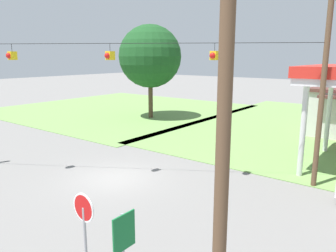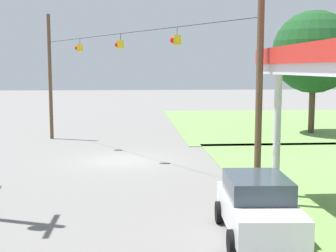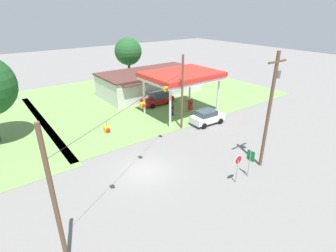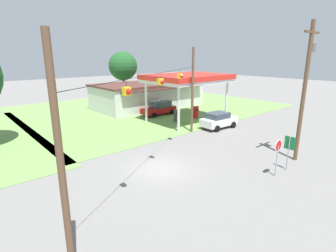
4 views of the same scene
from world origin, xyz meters
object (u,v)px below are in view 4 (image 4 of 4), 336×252
object	(u,v)px
fuel_pump_near	(177,117)
car_at_pumps_rear	(159,108)
gas_station_store	(148,95)
stop_sign_roadside	(278,150)
route_sign	(289,146)
utility_pole_main	(305,86)
car_at_pumps_front	(218,120)
gas_station_canopy	(187,79)
fuel_pump_far	(196,113)
tree_behind_station	(123,66)

from	to	relation	value
fuel_pump_near	car_at_pumps_rear	size ratio (longest dim) A/B	0.33
gas_station_store	stop_sign_roadside	bearing A→B (deg)	-108.02
gas_station_store	route_sign	world-z (taller)	gas_station_store
gas_station_store	utility_pole_main	distance (m)	24.74
car_at_pumps_front	utility_pole_main	world-z (taller)	utility_pole_main
stop_sign_roadside	utility_pole_main	distance (m)	5.36
gas_station_canopy	gas_station_store	distance (m)	10.67
fuel_pump_far	utility_pole_main	bearing A→B (deg)	-105.82
fuel_pump_near	utility_pole_main	distance (m)	14.90
fuel_pump_near	fuel_pump_far	xyz separation A→B (m)	(3.26, 0.00, 0.00)
gas_station_canopy	car_at_pumps_rear	distance (m)	6.16
stop_sign_roadside	tree_behind_station	size ratio (longest dim) A/B	0.30
car_at_pumps_rear	route_sign	size ratio (longest dim) A/B	1.98
car_at_pumps_front	route_sign	bearing A→B (deg)	-113.42
gas_station_canopy	car_at_pumps_front	bearing A→B (deg)	-86.70
gas_station_store	fuel_pump_near	distance (m)	10.65
fuel_pump_near	car_at_pumps_rear	bearing A→B (deg)	76.33
car_at_pumps_front	tree_behind_station	size ratio (longest dim) A/B	0.52
fuel_pump_near	tree_behind_station	size ratio (longest dim) A/B	0.19
gas_station_canopy	gas_station_store	world-z (taller)	gas_station_canopy
car_at_pumps_rear	route_sign	bearing A→B (deg)	77.46
stop_sign_roadside	car_at_pumps_rear	bearing A→B (deg)	-106.59
fuel_pump_near	route_sign	distance (m)	14.86
fuel_pump_far	stop_sign_roadside	distance (m)	16.49
fuel_pump_far	car_at_pumps_rear	size ratio (longest dim) A/B	0.33
car_at_pumps_front	fuel_pump_near	bearing A→B (deg)	115.53
fuel_pump_near	car_at_pumps_rear	world-z (taller)	car_at_pumps_rear
gas_station_store	car_at_pumps_front	distance (m)	14.75
fuel_pump_far	car_at_pumps_rear	bearing A→B (deg)	114.85
car_at_pumps_front	stop_sign_roadside	size ratio (longest dim) A/B	1.71
stop_sign_roadside	tree_behind_station	distance (m)	32.77
fuel_pump_near	stop_sign_roadside	xyz separation A→B (m)	(-4.56, -14.47, 1.08)
fuel_pump_near	car_at_pumps_front	bearing A→B (deg)	-67.64
fuel_pump_far	fuel_pump_near	bearing A→B (deg)	180.00
route_sign	stop_sign_roadside	bearing A→B (deg)	178.59
car_at_pumps_rear	tree_behind_station	size ratio (longest dim) A/B	0.57
stop_sign_roadside	utility_pole_main	xyz separation A→B (m)	(3.83, 0.39, 3.73)
fuel_pump_near	tree_behind_station	distance (m)	18.13
gas_station_store	car_at_pumps_front	size ratio (longest dim) A/B	3.77
car_at_pumps_rear	car_at_pumps_front	bearing A→B (deg)	94.59
gas_station_canopy	utility_pole_main	xyz separation A→B (m)	(-2.36, -14.08, 0.54)
gas_station_store	tree_behind_station	size ratio (longest dim) A/B	1.95
fuel_pump_far	car_at_pumps_front	size ratio (longest dim) A/B	0.36
fuel_pump_far	car_at_pumps_rear	world-z (taller)	car_at_pumps_rear
gas_station_canopy	utility_pole_main	size ratio (longest dim) A/B	0.93
stop_sign_roadside	gas_station_store	bearing A→B (deg)	-108.02
fuel_pump_far	stop_sign_roadside	world-z (taller)	stop_sign_roadside
car_at_pumps_front	tree_behind_station	world-z (taller)	tree_behind_station
gas_station_store	stop_sign_roadside	world-z (taller)	gas_station_store
gas_station_canopy	stop_sign_roadside	bearing A→B (deg)	-113.16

